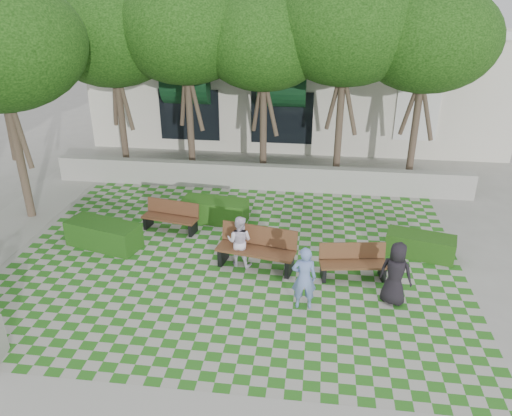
# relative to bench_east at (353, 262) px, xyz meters

# --- Properties ---
(ground) EXTENTS (90.00, 90.00, 0.00)m
(ground) POSITION_rel_bench_east_xyz_m (-3.09, -0.63, -0.43)
(ground) COLOR gray
(ground) RESTS_ON ground
(lawn) EXTENTS (12.00, 12.00, 0.00)m
(lawn) POSITION_rel_bench_east_xyz_m (-3.09, 0.37, -0.42)
(lawn) COLOR #2B721E
(lawn) RESTS_ON ground
(retaining_wall) EXTENTS (15.00, 0.36, 0.90)m
(retaining_wall) POSITION_rel_bench_east_xyz_m (-3.09, 5.57, 0.02)
(retaining_wall) COLOR #9E9B93
(retaining_wall) RESTS_ON ground
(bench_east) EXTENTS (1.76, 0.80, 0.89)m
(bench_east) POSITION_rel_bench_east_xyz_m (0.00, 0.00, 0.00)
(bench_east) COLOR #56341D
(bench_east) RESTS_ON ground
(bench_mid) EXTENTS (2.16, 1.07, 1.08)m
(bench_mid) POSITION_rel_bench_east_xyz_m (-2.49, 0.21, 0.09)
(bench_mid) COLOR #52311C
(bench_mid) RESTS_ON ground
(bench_west) EXTENTS (1.77, 0.88, 0.89)m
(bench_west) POSITION_rel_bench_east_xyz_m (-5.33, 1.99, -0.00)
(bench_west) COLOR #502E1B
(bench_west) RESTS_ON ground
(hedge_east) EXTENTS (1.93, 1.15, 0.63)m
(hedge_east) POSITION_rel_bench_east_xyz_m (1.90, 1.34, -0.11)
(hedge_east) COLOR #1D4512
(hedge_east) RESTS_ON ground
(hedge_midleft) EXTENTS (2.11, 1.05, 0.71)m
(hedge_midleft) POSITION_rel_bench_east_xyz_m (-4.14, 2.76, -0.07)
(hedge_midleft) COLOR #204E14
(hedge_midleft) RESTS_ON ground
(hedge_west) EXTENTS (2.25, 1.37, 0.74)m
(hedge_west) POSITION_rel_bench_east_xyz_m (-6.94, 0.75, -0.06)
(hedge_west) COLOR #1B4512
(hedge_west) RESTS_ON ground
(person_blue) EXTENTS (0.61, 0.42, 1.58)m
(person_blue) POSITION_rel_bench_east_xyz_m (-1.20, -1.44, 0.36)
(person_blue) COLOR #6C85C6
(person_blue) RESTS_ON ground
(person_dark) EXTENTS (0.90, 0.77, 1.57)m
(person_dark) POSITION_rel_bench_east_xyz_m (0.90, -0.98, 0.36)
(person_dark) COLOR black
(person_dark) RESTS_ON ground
(person_white) EXTENTS (0.77, 0.65, 1.41)m
(person_white) POSITION_rel_bench_east_xyz_m (-2.95, 0.25, 0.28)
(person_white) COLOR white
(person_white) RESTS_ON ground
(tree_row) EXTENTS (17.70, 13.40, 7.41)m
(tree_row) POSITION_rel_bench_east_xyz_m (-4.95, 5.32, 4.75)
(tree_row) COLOR #47382B
(tree_row) RESTS_ON ground
(building) EXTENTS (18.00, 8.92, 5.15)m
(building) POSITION_rel_bench_east_xyz_m (-2.16, 13.45, 2.09)
(building) COLOR beige
(building) RESTS_ON ground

